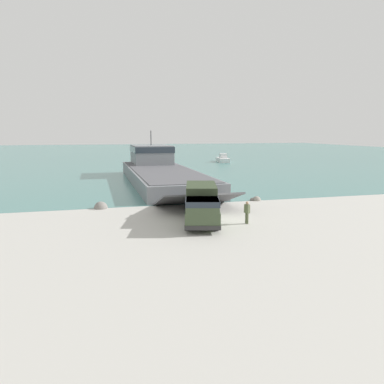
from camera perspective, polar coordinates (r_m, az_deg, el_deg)
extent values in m
plane|color=#B7B5AD|center=(31.11, 4.26, -4.14)|extent=(240.00, 240.00, 0.00)
cube|color=#477F7A|center=(126.20, -10.18, 5.81)|extent=(240.00, 180.00, 0.01)
cube|color=gray|center=(52.61, -4.49, 2.35)|extent=(8.74, 31.18, 1.82)
cube|color=#56565B|center=(52.50, -4.51, 3.38)|extent=(8.04, 29.93, 0.08)
cube|color=gray|center=(62.93, -6.23, 5.69)|extent=(6.08, 8.74, 3.09)
cube|color=#28333D|center=(62.88, -6.24, 6.54)|extent=(6.25, 8.83, 0.93)
cylinder|color=#3F3F42|center=(62.82, -6.27, 8.19)|extent=(0.16, 0.16, 2.40)
cube|color=#56565B|center=(34.85, 0.78, -1.07)|extent=(7.37, 5.63, 1.89)
cube|color=#3D4C33|center=(29.72, 1.45, -2.89)|extent=(4.33, 7.90, 1.15)
cube|color=#3D4C33|center=(27.09, 1.59, -1.93)|extent=(2.93, 3.07, 0.84)
cube|color=#28333D|center=(27.05, 1.59, -1.50)|extent=(3.01, 3.11, 0.42)
cube|color=#344129|center=(30.74, 1.41, -0.09)|extent=(3.54, 5.21, 1.38)
cube|color=#2D2D2D|center=(26.24, 1.64, -5.48)|extent=(2.54, 0.88, 0.32)
cylinder|color=black|center=(27.58, 3.70, -4.66)|extent=(0.68, 1.20, 1.14)
cylinder|color=black|center=(27.53, -0.57, -4.67)|extent=(0.68, 1.20, 1.14)
cylinder|color=black|center=(31.58, 3.23, -2.88)|extent=(0.68, 1.20, 1.14)
cylinder|color=black|center=(31.53, -0.49, -2.88)|extent=(0.68, 1.20, 1.14)
cylinder|color=black|center=(32.65, 3.13, -2.47)|extent=(0.68, 1.20, 1.14)
cylinder|color=black|center=(32.61, -0.47, -2.47)|extent=(0.68, 1.20, 1.14)
cylinder|color=#566042|center=(29.66, 8.47, -4.03)|extent=(0.14, 0.14, 0.87)
cylinder|color=#566042|center=(29.79, 8.23, -3.96)|extent=(0.14, 0.14, 0.87)
cube|color=#566042|center=(29.56, 8.39, -2.53)|extent=(0.38, 0.50, 0.68)
sphere|color=tan|center=(29.47, 8.41, -1.66)|extent=(0.23, 0.23, 0.23)
cube|color=white|center=(89.77, 4.69, 4.91)|extent=(3.29, 6.98, 0.96)
cube|color=silver|center=(89.21, 4.76, 5.53)|extent=(1.88, 2.24, 1.06)
sphere|color=#66605B|center=(39.81, 9.21, -1.29)|extent=(0.59, 0.59, 0.59)
sphere|color=gray|center=(36.35, -13.71, -2.43)|extent=(1.29, 1.29, 1.29)
sphere|color=gray|center=(39.92, 9.82, -1.28)|extent=(0.91, 0.91, 0.91)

